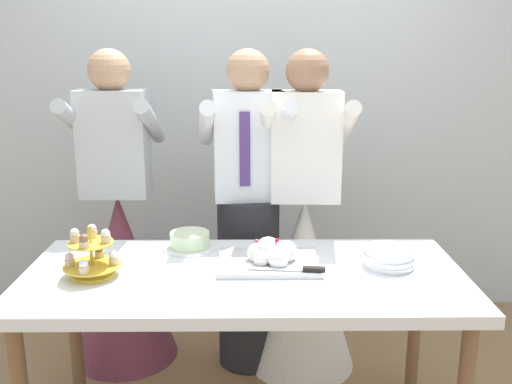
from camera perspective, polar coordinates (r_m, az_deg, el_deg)
rear_wall at (r=3.54m, az=-1.01°, el=10.94°), size 5.20×0.10×2.90m
dessert_table at (r=2.37m, az=-1.20°, el=-9.72°), size 1.80×0.80×0.78m
cupcake_stand at (r=2.37m, az=-16.21°, el=-6.22°), size 0.23×0.23×0.21m
main_cake_tray at (r=2.39m, az=1.46°, el=-6.48°), size 0.44×0.31×0.13m
plate_stack at (r=2.45m, az=13.24°, el=-6.39°), size 0.21×0.22×0.08m
round_cake at (r=2.60m, az=-6.66°, el=-4.93°), size 0.24×0.24×0.08m
person_groom at (r=2.93m, az=-0.79°, el=-3.87°), size 0.50×0.53×1.66m
person_bride at (r=2.98m, az=4.76°, el=-7.00°), size 0.56×0.56×1.66m
person_guest at (r=3.13m, az=-13.40°, el=-6.28°), size 0.56×0.56×1.66m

